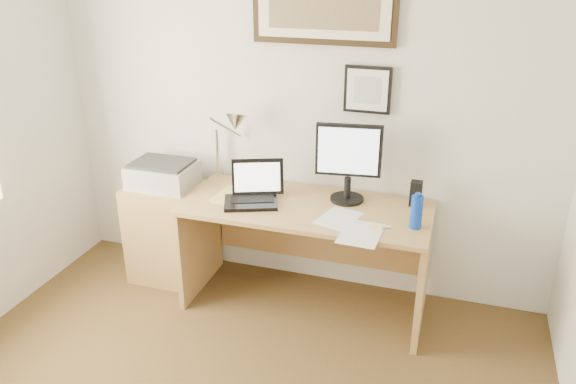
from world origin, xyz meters
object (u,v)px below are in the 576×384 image
at_px(laptop, 253,193).
at_px(printer, 163,174).
at_px(water_bottle, 416,212).
at_px(book, 219,193).
at_px(side_cabinet, 167,232).
at_px(desk, 309,232).
at_px(lcd_monitor, 348,159).

distance_m(laptop, printer, 0.73).
distance_m(water_bottle, book, 1.31).
bearing_deg(water_bottle, book, 175.92).
bearing_deg(laptop, book, 174.06).
height_order(side_cabinet, desk, desk).
bearing_deg(desk, water_bottle, -15.13).
distance_m(desk, laptop, 0.47).
height_order(desk, lcd_monitor, lcd_monitor).
bearing_deg(book, water_bottle, -4.08).
xyz_separation_m(side_cabinet, water_bottle, (1.77, -0.16, 0.49)).
distance_m(book, lcd_monitor, 0.90).
relative_size(laptop, printer, 0.92).
distance_m(water_bottle, desk, 0.80).
bearing_deg(lcd_monitor, side_cabinet, -175.38).
relative_size(side_cabinet, book, 2.58).
height_order(water_bottle, printer, water_bottle).
xyz_separation_m(desk, laptop, (-0.35, -0.12, 0.29)).
bearing_deg(water_bottle, side_cabinet, 175.00).
distance_m(side_cabinet, printer, 0.45).
distance_m(side_cabinet, water_bottle, 1.85).
xyz_separation_m(side_cabinet, laptop, (0.72, -0.09, 0.44)).
relative_size(book, desk, 0.18).
height_order(water_bottle, desk, water_bottle).
relative_size(water_bottle, printer, 0.46).
distance_m(side_cabinet, desk, 1.08).
bearing_deg(laptop, desk, 19.74).
bearing_deg(book, side_cabinet, 172.44).
xyz_separation_m(book, desk, (0.60, 0.10, -0.25)).
bearing_deg(water_bottle, laptop, 176.38).
bearing_deg(lcd_monitor, laptop, -161.48).
height_order(side_cabinet, lcd_monitor, lcd_monitor).
distance_m(side_cabinet, book, 0.61).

